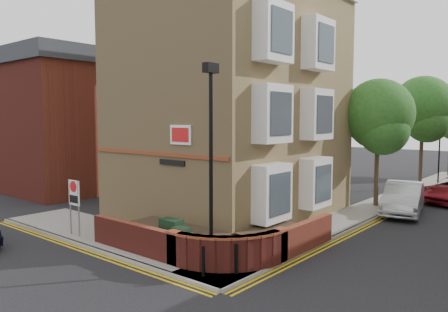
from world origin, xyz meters
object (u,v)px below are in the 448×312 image
(lamppost, at_px, (211,164))
(zone_sign, at_px, (74,197))
(utility_cabinet_large, at_px, (172,236))
(silver_car_near, at_px, (403,198))

(lamppost, xyz_separation_m, zone_sign, (-6.60, -0.70, -1.70))
(utility_cabinet_large, relative_size, silver_car_near, 0.25)
(utility_cabinet_large, bearing_deg, silver_car_near, 72.16)
(lamppost, bearing_deg, silver_car_near, 80.70)
(lamppost, distance_m, silver_car_near, 12.64)
(zone_sign, bearing_deg, silver_car_near, 56.35)
(utility_cabinet_large, distance_m, zone_sign, 4.86)
(lamppost, xyz_separation_m, utility_cabinet_large, (-1.90, 0.10, -2.62))
(utility_cabinet_large, distance_m, silver_car_near, 12.73)
(lamppost, bearing_deg, utility_cabinet_large, 176.99)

